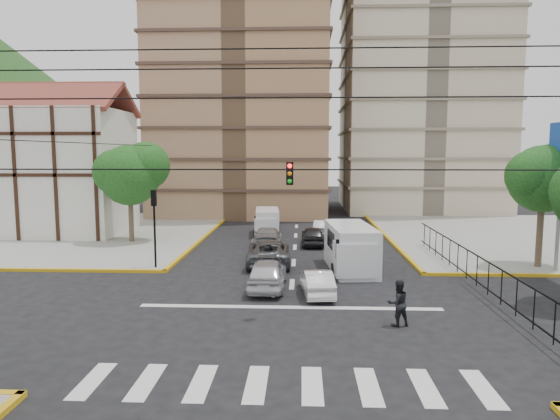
# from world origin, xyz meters

# --- Properties ---
(ground) EXTENTS (160.00, 160.00, 0.00)m
(ground) POSITION_xyz_m (0.00, 0.00, 0.00)
(ground) COLOR black
(ground) RESTS_ON ground
(sidewalk_nw) EXTENTS (26.00, 26.00, 0.15)m
(sidewalk_nw) POSITION_xyz_m (-20.00, 20.00, 0.07)
(sidewalk_nw) COLOR gray
(sidewalk_nw) RESTS_ON ground
(sidewalk_ne) EXTENTS (26.00, 26.00, 0.15)m
(sidewalk_ne) POSITION_xyz_m (20.00, 20.00, 0.07)
(sidewalk_ne) COLOR gray
(sidewalk_ne) RESTS_ON ground
(crosswalk_stripes) EXTENTS (12.00, 2.40, 0.01)m
(crosswalk_stripes) POSITION_xyz_m (0.00, -6.00, 0.01)
(crosswalk_stripes) COLOR silver
(crosswalk_stripes) RESTS_ON ground
(stop_line) EXTENTS (13.00, 0.40, 0.01)m
(stop_line) POSITION_xyz_m (0.00, 1.20, 0.01)
(stop_line) COLOR silver
(stop_line) RESTS_ON ground
(tudor_building) EXTENTS (10.80, 8.05, 12.23)m
(tudor_building) POSITION_xyz_m (-19.00, 20.00, 5.25)
(tudor_building) COLOR silver
(tudor_building) RESTS_ON ground
(park_fence) EXTENTS (0.10, 22.50, 1.66)m
(park_fence) POSITION_xyz_m (9.00, 4.50, 0.00)
(park_fence) COLOR black
(park_fence) RESTS_ON ground
(tree_park_c) EXTENTS (4.65, 3.80, 7.25)m
(tree_park_c) POSITION_xyz_m (14.09, 9.01, 5.34)
(tree_park_c) COLOR #473828
(tree_park_c) RESTS_ON ground
(tree_tudor) EXTENTS (5.39, 4.40, 7.43)m
(tree_tudor) POSITION_xyz_m (-11.90, 16.01, 5.22)
(tree_tudor) COLOR #473828
(tree_tudor) RESTS_ON ground
(traffic_light_nw) EXTENTS (0.28, 0.22, 4.40)m
(traffic_light_nw) POSITION_xyz_m (-7.80, 7.80, 3.11)
(traffic_light_nw) COLOR black
(traffic_light_nw) RESTS_ON ground
(traffic_light_hanging) EXTENTS (18.00, 9.12, 0.92)m
(traffic_light_hanging) POSITION_xyz_m (0.00, -2.04, 5.90)
(traffic_light_hanging) COLOR black
(traffic_light_hanging) RESTS_ON ground
(van_right_lane) EXTENTS (2.75, 5.85, 2.55)m
(van_right_lane) POSITION_xyz_m (3.25, 7.97, 1.24)
(van_right_lane) COLOR silver
(van_right_lane) RESTS_ON ground
(van_left_lane) EXTENTS (2.16, 4.73, 2.07)m
(van_left_lane) POSITION_xyz_m (-2.32, 20.03, 1.01)
(van_left_lane) COLOR silver
(van_left_lane) RESTS_ON ground
(car_silver_front_left) EXTENTS (1.83, 4.44, 1.51)m
(car_silver_front_left) POSITION_xyz_m (-1.20, 4.12, 0.75)
(car_silver_front_left) COLOR silver
(car_silver_front_left) RESTS_ON ground
(car_white_front_right) EXTENTS (1.66, 3.81, 1.22)m
(car_white_front_right) POSITION_xyz_m (1.20, 3.16, 0.61)
(car_white_front_right) COLOR white
(car_white_front_right) RESTS_ON ground
(car_grey_mid_left) EXTENTS (2.76, 5.48, 1.49)m
(car_grey_mid_left) POSITION_xyz_m (-1.49, 9.50, 0.74)
(car_grey_mid_left) COLOR #5A5D62
(car_grey_mid_left) RESTS_ON ground
(car_silver_rear_left) EXTENTS (2.06, 4.89, 1.41)m
(car_silver_rear_left) POSITION_xyz_m (-1.95, 15.10, 0.70)
(car_silver_rear_left) COLOR #A4A4A8
(car_silver_rear_left) RESTS_ON ground
(car_darkgrey_mid_right) EXTENTS (1.63, 4.04, 1.38)m
(car_darkgrey_mid_right) POSITION_xyz_m (1.29, 15.81, 0.69)
(car_darkgrey_mid_right) COLOR #232325
(car_darkgrey_mid_right) RESTS_ON ground
(car_white_rear_right) EXTENTS (1.73, 3.96, 1.27)m
(car_white_rear_right) POSITION_xyz_m (2.17, 20.25, 0.63)
(car_white_rear_right) COLOR silver
(car_white_rear_right) RESTS_ON ground
(pedestrian_crosswalk) EXTENTS (1.04, 0.91, 1.79)m
(pedestrian_crosswalk) POSITION_xyz_m (4.17, -0.89, 0.89)
(pedestrian_crosswalk) COLOR black
(pedestrian_crosswalk) RESTS_ON ground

